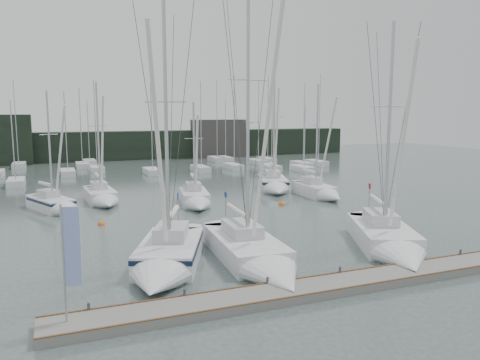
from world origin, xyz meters
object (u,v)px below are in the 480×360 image
object	(u,v)px
buoy_b	(247,215)
buoy_d	(282,205)
sailboat_mid_b	(103,198)
sailboat_mid_c	(196,200)
sailboat_near_right	(391,245)
buoy_a	(183,224)
buoy_c	(101,225)
sailboat_mid_d	(275,185)
sailboat_near_left	(165,262)
sailboat_near_center	(259,259)
sailboat_mid_a	(57,206)
sailboat_mid_e	(321,192)
dock_banner	(69,253)

from	to	relation	value
buoy_b	buoy_d	xyz separation A→B (m)	(4.55, 2.65, 0.00)
sailboat_mid_b	sailboat_mid_c	world-z (taller)	sailboat_mid_b
sailboat_near_right	sailboat_mid_c	size ratio (longest dim) A/B	1.48
sailboat_near_right	buoy_a	distance (m)	15.21
buoy_d	buoy_c	bearing A→B (deg)	-173.71
sailboat_mid_d	sailboat_near_left	bearing A→B (deg)	-109.12
sailboat_near_center	sailboat_mid_a	world-z (taller)	sailboat_near_center
sailboat_mid_d	sailboat_mid_c	bearing A→B (deg)	-136.35
sailboat_near_center	sailboat_near_left	bearing A→B (deg)	170.79
sailboat_near_center	sailboat_mid_b	xyz separation A→B (m)	(-5.90, 21.72, -0.01)
sailboat_mid_a	sailboat_mid_c	world-z (taller)	sailboat_mid_a
sailboat_near_center	sailboat_mid_e	xyz separation A→B (m)	(14.33, 16.97, -0.01)
buoy_b	buoy_d	bearing A→B (deg)	30.21
sailboat_mid_b	buoy_a	bearing A→B (deg)	-68.95
sailboat_mid_a	dock_banner	bearing A→B (deg)	-113.20
buoy_c	sailboat_mid_d	bearing A→B (deg)	24.74
sailboat_mid_b	buoy_d	size ratio (longest dim) A/B	19.58
buoy_a	buoy_b	size ratio (longest dim) A/B	1.18
buoy_b	buoy_a	bearing A→B (deg)	-167.41
sailboat_near_left	sailboat_mid_b	world-z (taller)	sailboat_near_left
buoy_b	buoy_d	world-z (taller)	buoy_d
sailboat_mid_a	buoy_b	size ratio (longest dim) A/B	19.21
sailboat_mid_b	buoy_b	distance (m)	13.90
buoy_c	sailboat_near_center	bearing A→B (deg)	-63.24
sailboat_mid_a	sailboat_mid_c	size ratio (longest dim) A/B	1.09
sailboat_near_right	buoy_c	size ratio (longest dim) A/B	27.31
buoy_b	dock_banner	distance (m)	22.01
sailboat_mid_d	sailboat_mid_e	xyz separation A→B (m)	(2.55, -5.14, -0.08)
sailboat_near_right	sailboat_mid_c	xyz separation A→B (m)	(-6.65, 18.06, -0.03)
sailboat_mid_c	sailboat_near_center	bearing A→B (deg)	-85.22
sailboat_near_right	sailboat_mid_b	world-z (taller)	sailboat_near_right
sailboat_near_left	buoy_d	world-z (taller)	sailboat_near_left
sailboat_near_left	sailboat_mid_d	distance (m)	26.75
sailboat_near_right	sailboat_mid_d	xyz separation A→B (m)	(3.40, 22.63, 0.06)
sailboat_near_right	sailboat_mid_a	distance (m)	27.12
sailboat_near_left	buoy_b	distance (m)	14.90
sailboat_near_left	buoy_b	xyz separation A→B (m)	(9.43, 11.52, -0.64)
sailboat_near_right	sailboat_mid_c	bearing A→B (deg)	134.36
sailboat_mid_a	buoy_a	size ratio (longest dim) A/B	16.29
sailboat_near_right	buoy_d	xyz separation A→B (m)	(0.79, 15.81, -0.59)
sailboat_mid_b	dock_banner	distance (m)	26.00
sailboat_near_left	sailboat_mid_e	xyz separation A→B (m)	(19.14, 15.84, -0.08)
sailboat_near_left	sailboat_mid_a	world-z (taller)	sailboat_near_left
sailboat_mid_d	sailboat_near_right	bearing A→B (deg)	-79.33
sailboat_mid_e	buoy_d	xyz separation A→B (m)	(-5.16, -1.67, -0.56)
sailboat_mid_e	buoy_a	bearing A→B (deg)	-158.27
sailboat_mid_c	dock_banner	size ratio (longest dim) A/B	2.18
buoy_d	sailboat_near_center	bearing A→B (deg)	-120.92
buoy_a	sailboat_near_right	bearing A→B (deg)	-51.48
sailboat_mid_a	sailboat_mid_e	world-z (taller)	sailboat_mid_e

